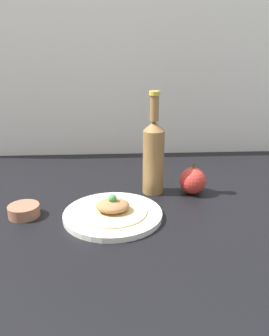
% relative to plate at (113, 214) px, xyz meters
% --- Properties ---
extents(ground_plane, '(1.80, 1.10, 0.04)m').
position_rel_plate_xyz_m(ground_plane, '(0.09, 0.06, -0.03)').
color(ground_plane, black).
extents(wall_backsplash, '(1.80, 0.03, 0.80)m').
position_rel_plate_xyz_m(wall_backsplash, '(0.09, 0.60, 0.39)').
color(wall_backsplash, silver).
rests_on(wall_backsplash, ground_plane).
extents(plate, '(0.26, 0.26, 0.02)m').
position_rel_plate_xyz_m(plate, '(0.00, 0.00, 0.00)').
color(plate, silver).
rests_on(plate, ground_plane).
extents(plated_food, '(0.18, 0.18, 0.05)m').
position_rel_plate_xyz_m(plated_food, '(-0.00, -0.00, 0.02)').
color(plated_food, '#D6BC7F').
rests_on(plated_food, plate).
extents(cider_bottle, '(0.06, 0.06, 0.31)m').
position_rel_plate_xyz_m(cider_bottle, '(0.12, 0.16, 0.11)').
color(cider_bottle, olive).
rests_on(cider_bottle, ground_plane).
extents(apple, '(0.08, 0.08, 0.10)m').
position_rel_plate_xyz_m(apple, '(0.24, 0.14, 0.03)').
color(apple, red).
rests_on(apple, ground_plane).
extents(dipping_bowl, '(0.08, 0.08, 0.03)m').
position_rel_plate_xyz_m(dipping_bowl, '(-0.24, 0.02, 0.01)').
color(dipping_bowl, '#996047').
rests_on(dipping_bowl, ground_plane).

